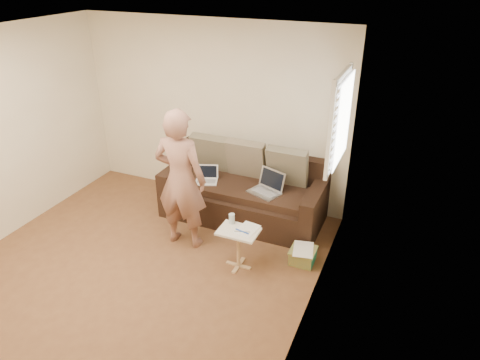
{
  "coord_description": "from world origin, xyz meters",
  "views": [
    {
      "loc": [
        2.72,
        -3.09,
        3.28
      ],
      "look_at": [
        0.8,
        1.4,
        0.78
      ],
      "focal_mm": 32.59,
      "sensor_mm": 36.0,
      "label": 1
    }
  ],
  "objects_px": {
    "person": "(181,180)",
    "side_table": "(238,249)",
    "drinking_glass": "(232,219)",
    "sofa": "(243,190)",
    "striped_box": "(303,256)",
    "laptop_silver": "(264,193)",
    "laptop_white": "(206,182)"
  },
  "relations": [
    {
      "from": "person",
      "to": "drinking_glass",
      "type": "xyz_separation_m",
      "value": [
        0.71,
        -0.08,
        -0.33
      ]
    },
    {
      "from": "sofa",
      "to": "striped_box",
      "type": "bearing_deg",
      "value": -32.54
    },
    {
      "from": "side_table",
      "to": "striped_box",
      "type": "bearing_deg",
      "value": 28.86
    },
    {
      "from": "striped_box",
      "to": "sofa",
      "type": "bearing_deg",
      "value": 147.46
    },
    {
      "from": "side_table",
      "to": "drinking_glass",
      "type": "bearing_deg",
      "value": 139.53
    },
    {
      "from": "sofa",
      "to": "laptop_white",
      "type": "xyz_separation_m",
      "value": [
        -0.48,
        -0.16,
        0.1
      ]
    },
    {
      "from": "laptop_silver",
      "to": "sofa",
      "type": "bearing_deg",
      "value": -179.74
    },
    {
      "from": "sofa",
      "to": "drinking_glass",
      "type": "bearing_deg",
      "value": -75.08
    },
    {
      "from": "sofa",
      "to": "striped_box",
      "type": "relative_size",
      "value": 7.33
    },
    {
      "from": "sofa",
      "to": "laptop_white",
      "type": "distance_m",
      "value": 0.52
    },
    {
      "from": "sofa",
      "to": "laptop_white",
      "type": "relative_size",
      "value": 7.4
    },
    {
      "from": "side_table",
      "to": "drinking_glass",
      "type": "distance_m",
      "value": 0.36
    },
    {
      "from": "person",
      "to": "drinking_glass",
      "type": "bearing_deg",
      "value": 170.3
    },
    {
      "from": "laptop_silver",
      "to": "side_table",
      "type": "xyz_separation_m",
      "value": [
        0.03,
        -0.92,
        -0.27
      ]
    },
    {
      "from": "person",
      "to": "side_table",
      "type": "distance_m",
      "value": 1.08
    },
    {
      "from": "sofa",
      "to": "drinking_glass",
      "type": "height_order",
      "value": "sofa"
    },
    {
      "from": "laptop_white",
      "to": "drinking_glass",
      "type": "distance_m",
      "value": 1.07
    },
    {
      "from": "side_table",
      "to": "striped_box",
      "type": "relative_size",
      "value": 1.69
    },
    {
      "from": "side_table",
      "to": "striped_box",
      "type": "height_order",
      "value": "side_table"
    },
    {
      "from": "side_table",
      "to": "striped_box",
      "type": "distance_m",
      "value": 0.79
    },
    {
      "from": "drinking_glass",
      "to": "sofa",
      "type": "bearing_deg",
      "value": 104.92
    },
    {
      "from": "sofa",
      "to": "drinking_glass",
      "type": "relative_size",
      "value": 18.33
    },
    {
      "from": "person",
      "to": "side_table",
      "type": "relative_size",
      "value": 3.54
    },
    {
      "from": "drinking_glass",
      "to": "striped_box",
      "type": "xyz_separation_m",
      "value": [
        0.81,
        0.26,
        -0.47
      ]
    },
    {
      "from": "side_table",
      "to": "sofa",
      "type": "bearing_deg",
      "value": 109.98
    },
    {
      "from": "laptop_silver",
      "to": "person",
      "type": "relative_size",
      "value": 0.22
    },
    {
      "from": "sofa",
      "to": "laptop_silver",
      "type": "xyz_separation_m",
      "value": [
        0.35,
        -0.13,
        0.1
      ]
    },
    {
      "from": "person",
      "to": "sofa",
      "type": "bearing_deg",
      "value": -121.21
    },
    {
      "from": "sofa",
      "to": "person",
      "type": "bearing_deg",
      "value": -118.06
    },
    {
      "from": "person",
      "to": "drinking_glass",
      "type": "distance_m",
      "value": 0.79
    },
    {
      "from": "laptop_silver",
      "to": "striped_box",
      "type": "height_order",
      "value": "laptop_silver"
    },
    {
      "from": "person",
      "to": "laptop_white",
      "type": "bearing_deg",
      "value": -90.93
    }
  ]
}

